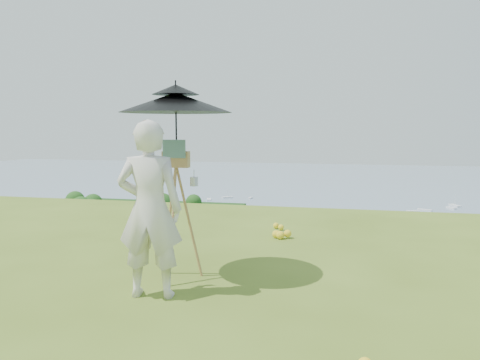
# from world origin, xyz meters

# --- Properties ---
(shoreline_tier) EXTENTS (170.00, 28.00, 8.00)m
(shoreline_tier) POSITION_xyz_m (0.00, 75.00, -36.00)
(shoreline_tier) COLOR slate
(shoreline_tier) RESTS_ON bay_water
(bay_water) EXTENTS (700.00, 700.00, 0.00)m
(bay_water) POSITION_xyz_m (0.00, 240.00, -34.00)
(bay_water) COLOR #7295A3
(bay_water) RESTS_ON ground
(peninsula) EXTENTS (90.00, 60.00, 12.00)m
(peninsula) POSITION_xyz_m (-75.00, 155.00, -29.00)
(peninsula) COLOR #0F3710
(peninsula) RESTS_ON bay_water
(slope_trees) EXTENTS (110.00, 50.00, 6.00)m
(slope_trees) POSITION_xyz_m (0.00, 35.00, -15.00)
(slope_trees) COLOR #195118
(slope_trees) RESTS_ON forest_slope
(harbor_town) EXTENTS (110.00, 22.00, 5.00)m
(harbor_town) POSITION_xyz_m (0.00, 75.00, -29.50)
(harbor_town) COLOR silver
(harbor_town) RESTS_ON shoreline_tier
(moored_boats) EXTENTS (140.00, 140.00, 0.70)m
(moored_boats) POSITION_xyz_m (-12.50, 161.00, -33.65)
(moored_boats) COLOR white
(moored_boats) RESTS_ON bay_water
(painter) EXTENTS (0.74, 0.55, 1.85)m
(painter) POSITION_xyz_m (1.62, 1.13, 0.93)
(painter) COLOR silver
(painter) RESTS_ON ground
(field_easel) EXTENTS (0.63, 0.63, 1.63)m
(field_easel) POSITION_xyz_m (1.69, 1.74, 0.82)
(field_easel) COLOR #9C6341
(field_easel) RESTS_ON ground
(sun_umbrella) EXTENTS (1.49, 1.49, 0.96)m
(sun_umbrella) POSITION_xyz_m (1.68, 1.77, 1.82)
(sun_umbrella) COLOR black
(sun_umbrella) RESTS_ON field_easel
(painter_cap) EXTENTS (0.22, 0.25, 0.10)m
(painter_cap) POSITION_xyz_m (1.62, 1.13, 1.80)
(painter_cap) COLOR #DB7888
(painter_cap) RESTS_ON painter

